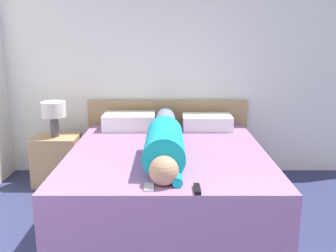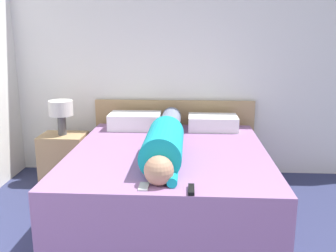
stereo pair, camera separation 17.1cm
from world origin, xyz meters
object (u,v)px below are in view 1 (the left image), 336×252
cell_phone (150,187)px  pillow_second (208,122)px  person_lying (165,139)px  table_lamp (54,112)px  pillow_near_headboard (130,121)px  bed (168,182)px  nightstand (58,160)px  tv_remote (198,189)px

cell_phone → pillow_second: bearing=71.3°
person_lying → pillow_second: bearing=62.9°
table_lamp → pillow_near_headboard: (0.78, 0.05, -0.12)m
person_lying → pillow_second: person_lying is taller
bed → person_lying: 0.44m
table_lamp → cell_phone: bearing=-55.2°
table_lamp → pillow_near_headboard: size_ratio=0.69×
nightstand → pillow_near_headboard: size_ratio=0.98×
tv_remote → person_lying: bearing=105.6°
pillow_near_headboard → cell_phone: 1.62m
table_lamp → nightstand: bearing=0.0°
bed → pillow_second: 0.94m
nightstand → table_lamp: (-0.00, 0.00, 0.53)m
nightstand → cell_phone: bearing=-55.2°
nightstand → person_lying: person_lying is taller
person_lying → cell_phone: bearing=-97.6°
table_lamp → tv_remote: 2.12m
pillow_near_headboard → tv_remote: (0.60, -1.64, -0.07)m
nightstand → tv_remote: 2.13m
nightstand → pillow_second: size_ratio=1.03×
nightstand → cell_phone: (1.07, -1.54, 0.34)m
pillow_second → tv_remote: (-0.23, -1.64, -0.06)m
table_lamp → pillow_near_headboard: table_lamp is taller
bed → nightstand: 1.38m
table_lamp → cell_phone: (1.07, -1.54, -0.19)m
table_lamp → person_lying: (1.17, -0.82, -0.07)m
bed → nightstand: (-1.19, 0.70, -0.03)m
bed → table_lamp: size_ratio=5.19×
pillow_second → tv_remote: bearing=-97.9°
cell_phone → pillow_near_headboard: bearing=100.3°
bed → cell_phone: size_ratio=14.84×
pillow_near_headboard → pillow_second: pillow_near_headboard is taller
person_lying → pillow_near_headboard: size_ratio=3.34×
person_lying → nightstand: bearing=145.1°
tv_remote → cell_phone: 0.32m
bed → person_lying: bearing=-100.8°
tv_remote → table_lamp: bearing=131.1°
person_lying → pillow_near_headboard: bearing=113.9°
bed → nightstand: bearing=149.5°
nightstand → pillow_near_headboard: bearing=3.8°
pillow_near_headboard → tv_remote: 1.75m
pillow_second → cell_phone: pillow_second is taller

